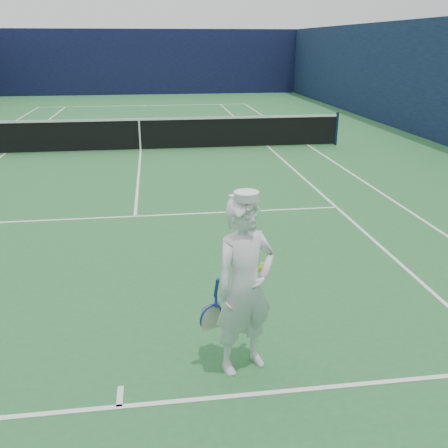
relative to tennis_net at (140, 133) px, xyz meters
The scene contains 5 objects.
ground 0.55m from the tennis_net, ahead, with size 80.00×80.00×0.00m, color #286A34.
court_markings 0.55m from the tennis_net, ahead, with size 11.03×23.83×0.01m.
windscreen_fence 1.45m from the tennis_net, ahead, with size 20.12×36.12×4.00m.
tennis_net is the anchor object (origin of this frame).
tennis_player 11.49m from the tennis_net, 83.65° to the right, with size 0.89×0.67×1.92m.
Camera 1 is at (0.45, -15.78, 3.22)m, focal length 40.00 mm.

